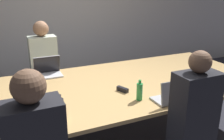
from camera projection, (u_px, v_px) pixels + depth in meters
ground_plane at (104, 138)px, 3.27m from camera, size 24.00×24.00×0.00m
curtain_wall at (58, 13)px, 4.79m from camera, size 12.00×0.06×2.80m
conference_table at (103, 89)px, 3.04m from camera, size 4.12×1.69×0.74m
laptop_far_midleft at (48, 70)px, 3.37m from camera, size 0.35×0.26×0.26m
person_far_midleft at (44, 68)px, 3.82m from camera, size 0.40×0.24×1.41m
cup_far_midleft at (30, 75)px, 3.28m from camera, size 0.08×0.08×0.09m
laptop_near_left at (30, 121)px, 2.09m from camera, size 0.35×0.27×0.27m
cup_near_left at (63, 118)px, 2.22m from camera, size 0.07×0.07×0.08m
bottle_near_left at (60, 107)px, 2.29m from camera, size 0.07×0.07×0.22m
laptop_near_midright at (171, 96)px, 2.58m from camera, size 0.33×0.25×0.25m
person_near_midright at (193, 126)px, 2.29m from camera, size 0.40×0.24×1.38m
bottle_near_midright at (140, 91)px, 2.63m from camera, size 0.06×0.06×0.23m
stapler at (123, 89)px, 2.86m from camera, size 0.10×0.16×0.05m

